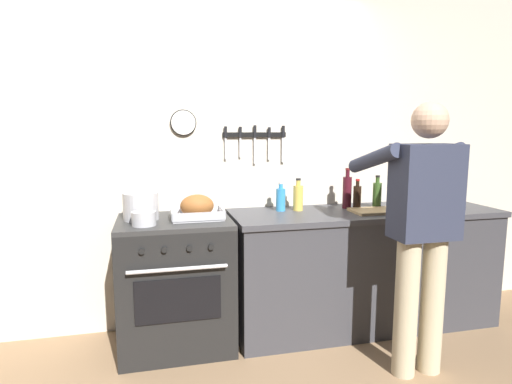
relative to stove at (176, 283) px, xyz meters
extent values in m
cube|color=beige|center=(0.22, 0.36, 0.85)|extent=(6.00, 0.10, 2.60)
cube|color=black|center=(0.63, 0.30, 1.01)|extent=(0.49, 0.02, 0.04)
cube|color=silver|center=(0.41, 0.29, 0.91)|extent=(0.01, 0.00, 0.16)
cube|color=black|center=(0.41, 0.29, 1.03)|extent=(0.02, 0.02, 0.08)
cube|color=silver|center=(0.52, 0.29, 0.92)|extent=(0.02, 0.00, 0.15)
cube|color=black|center=(0.52, 0.29, 1.03)|extent=(0.02, 0.02, 0.08)
cube|color=silver|center=(0.63, 0.29, 0.89)|extent=(0.02, 0.00, 0.20)
cube|color=black|center=(0.63, 0.29, 1.04)|extent=(0.02, 0.02, 0.09)
cube|color=silver|center=(0.75, 0.29, 0.91)|extent=(0.02, 0.00, 0.17)
cube|color=black|center=(0.75, 0.29, 1.03)|extent=(0.02, 0.02, 0.08)
cube|color=silver|center=(0.86, 0.29, 0.90)|extent=(0.02, 0.00, 0.19)
cube|color=black|center=(0.86, 0.29, 1.04)|extent=(0.02, 0.02, 0.09)
cylinder|color=white|center=(0.10, 0.29, 1.10)|extent=(0.17, 0.02, 0.17)
torus|color=black|center=(0.10, 0.29, 1.10)|extent=(0.19, 0.02, 0.19)
cube|color=#38383D|center=(1.42, 0.00, -0.02)|extent=(2.00, 0.62, 0.86)
cube|color=#3D3D42|center=(1.42, 0.00, 0.43)|extent=(2.03, 0.65, 0.04)
cube|color=black|center=(0.00, 0.00, -0.02)|extent=(0.76, 0.62, 0.87)
cube|color=black|center=(0.00, -0.31, 0.00)|extent=(0.53, 0.01, 0.28)
cube|color=#2D2D2D|center=(0.00, 0.00, 0.43)|extent=(0.76, 0.62, 0.03)
cylinder|color=black|center=(-0.21, -0.32, 0.33)|extent=(0.04, 0.02, 0.04)
cylinder|color=black|center=(-0.08, -0.32, 0.33)|extent=(0.04, 0.02, 0.04)
cylinder|color=black|center=(0.08, -0.32, 0.33)|extent=(0.04, 0.02, 0.04)
cylinder|color=black|center=(0.21, -0.32, 0.33)|extent=(0.04, 0.02, 0.04)
cylinder|color=silver|center=(0.00, -0.34, 0.21)|extent=(0.61, 0.02, 0.02)
cylinder|color=#C6B793|center=(1.34, -0.71, -0.02)|extent=(0.14, 0.14, 0.86)
cylinder|color=#C6B793|center=(1.52, -0.71, -0.02)|extent=(0.14, 0.14, 0.86)
cube|color=#2D3347|center=(1.43, -0.71, 0.69)|extent=(0.38, 0.22, 0.56)
sphere|color=tan|center=(1.43, -0.71, 1.10)|extent=(0.21, 0.21, 0.21)
cylinder|color=#2D3347|center=(1.22, -0.46, 0.87)|extent=(0.09, 0.55, 0.22)
cylinder|color=#2D3347|center=(1.64, -0.46, 0.87)|extent=(0.09, 0.55, 0.22)
cube|color=#B7B7BC|center=(0.16, -0.02, 0.46)|extent=(0.34, 0.25, 0.01)
cube|color=#B7B7BC|center=(0.16, -0.15, 0.49)|extent=(0.34, 0.01, 0.05)
cube|color=#B7B7BC|center=(0.16, 0.10, 0.49)|extent=(0.34, 0.01, 0.05)
cube|color=#B7B7BC|center=(-0.01, -0.02, 0.49)|extent=(0.01, 0.25, 0.05)
cube|color=#B7B7BC|center=(0.33, -0.02, 0.49)|extent=(0.01, 0.25, 0.05)
ellipsoid|color=#935628|center=(0.16, -0.02, 0.54)|extent=(0.23, 0.16, 0.15)
cylinder|color=#B7B7BC|center=(-0.21, 0.04, 0.54)|extent=(0.24, 0.24, 0.18)
cylinder|color=#B7B7BC|center=(-0.19, -0.15, 0.49)|extent=(0.15, 0.15, 0.09)
cube|color=tan|center=(1.46, -0.09, 0.46)|extent=(0.36, 0.24, 0.02)
cylinder|color=#47141E|center=(1.32, 0.11, 0.57)|extent=(0.07, 0.07, 0.24)
cylinder|color=#47141E|center=(1.32, 0.11, 0.72)|extent=(0.03, 0.03, 0.05)
cylinder|color=maroon|center=(1.32, 0.11, 0.75)|extent=(0.03, 0.03, 0.01)
cylinder|color=gold|center=(0.92, 0.11, 0.54)|extent=(0.07, 0.07, 0.19)
cylinder|color=gold|center=(0.92, 0.11, 0.66)|extent=(0.03, 0.03, 0.04)
cylinder|color=black|center=(0.92, 0.11, 0.69)|extent=(0.04, 0.04, 0.01)
cylinder|color=#338CCC|center=(0.79, 0.12, 0.53)|extent=(0.07, 0.07, 0.17)
cylinder|color=#338CCC|center=(0.79, 0.12, 0.64)|extent=(0.03, 0.03, 0.04)
cylinder|color=white|center=(0.79, 0.12, 0.66)|extent=(0.04, 0.04, 0.01)
cylinder|color=#385623|center=(1.54, 0.05, 0.55)|extent=(0.07, 0.07, 0.20)
cylinder|color=#385623|center=(1.54, 0.05, 0.67)|extent=(0.03, 0.03, 0.04)
cylinder|color=black|center=(1.54, 0.05, 0.70)|extent=(0.03, 0.03, 0.01)
cylinder|color=black|center=(1.37, 0.05, 0.54)|extent=(0.06, 0.06, 0.18)
cylinder|color=black|center=(1.37, 0.05, 0.65)|extent=(0.03, 0.03, 0.04)
cylinder|color=#B21919|center=(1.37, 0.05, 0.67)|extent=(0.03, 0.03, 0.01)
camera|label=1|loc=(-0.12, -2.89, 1.05)|focal=30.06mm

